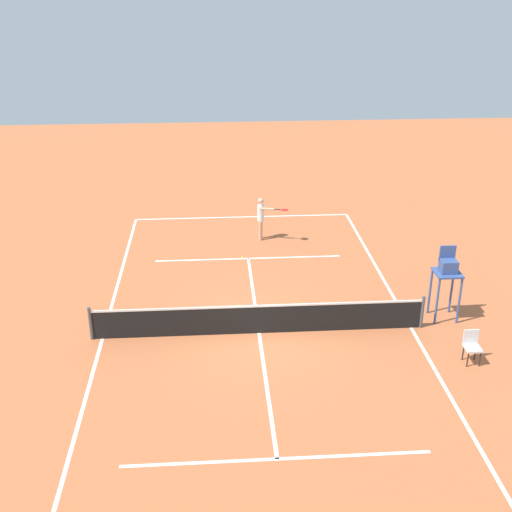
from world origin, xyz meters
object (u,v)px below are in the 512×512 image
object	(u,v)px
player_serving	(262,215)
tennis_ball	(243,257)
umpire_chair	(447,272)
courtside_chair_near	(472,345)

from	to	relation	value
player_serving	tennis_ball	size ratio (longest dim) A/B	26.16
player_serving	umpire_chair	distance (m)	8.68
umpire_chair	courtside_chair_near	size ratio (longest dim) A/B	2.54
player_serving	tennis_ball	xyz separation A→B (m)	(0.89, 1.83, -1.03)
tennis_ball	courtside_chair_near	world-z (taller)	courtside_chair_near
player_serving	umpire_chair	xyz separation A→B (m)	(-5.21, 6.92, 0.54)
tennis_ball	courtside_chair_near	bearing A→B (deg)	128.46
umpire_chair	courtside_chair_near	distance (m)	2.76
courtside_chair_near	umpire_chair	bearing A→B (deg)	-91.11
player_serving	courtside_chair_near	xyz separation A→B (m)	(-5.16, 9.46, -0.53)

